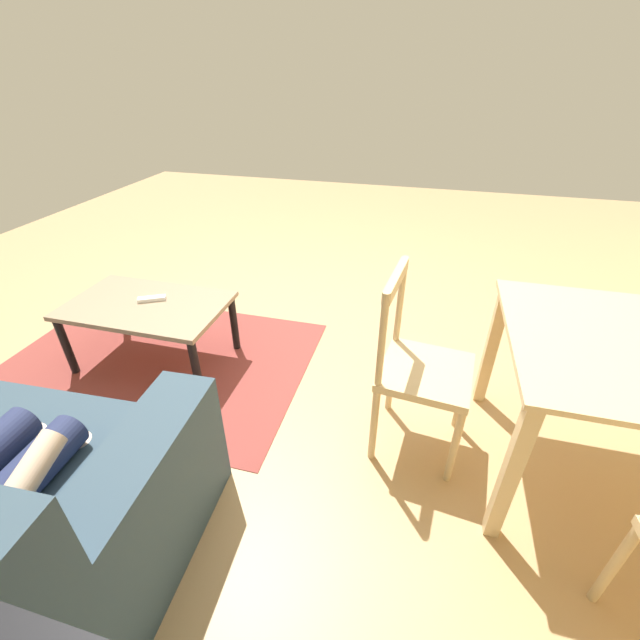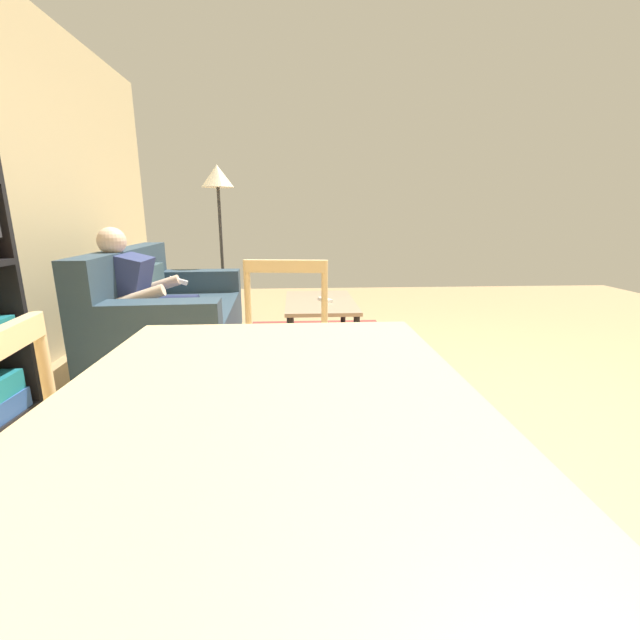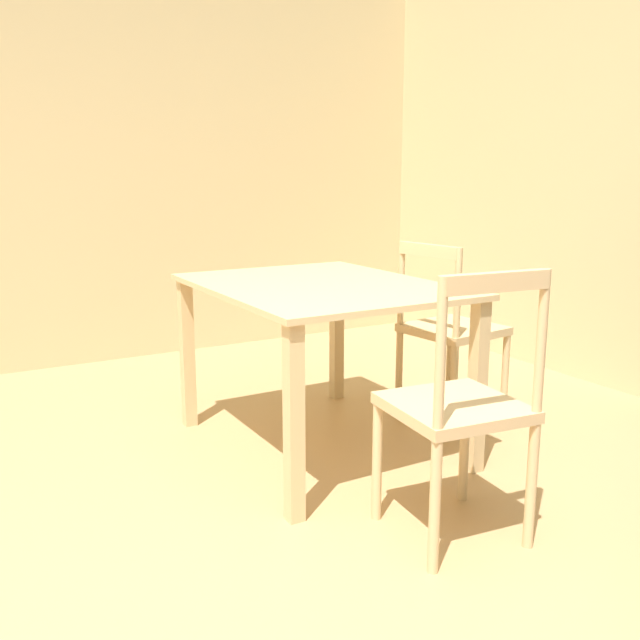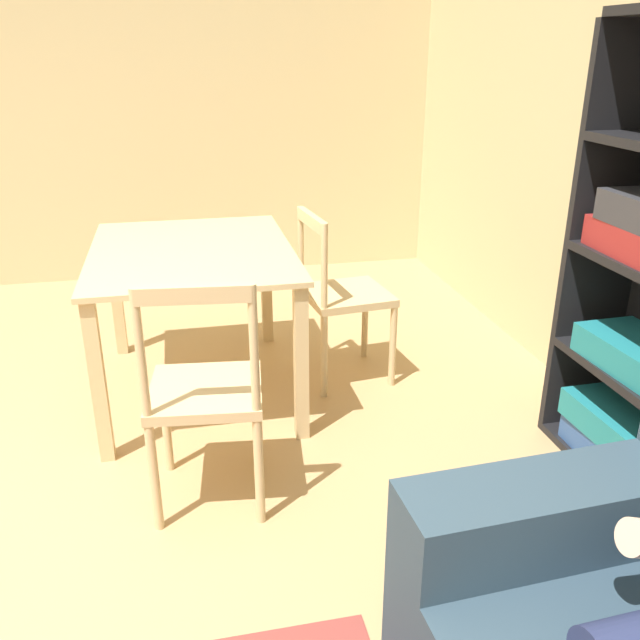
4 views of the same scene
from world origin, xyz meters
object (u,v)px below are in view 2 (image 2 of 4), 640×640
at_px(dining_table, 269,435).
at_px(dining_chair_facing_couch, 283,366).
at_px(couch, 168,315).
at_px(person_lounging, 149,295).
at_px(floor_lamp, 218,190).
at_px(tv_remote, 325,300).
at_px(coffee_table, 320,307).

relative_size(dining_table, dining_chair_facing_couch, 1.29).
distance_m(couch, person_lounging, 0.39).
bearing_deg(floor_lamp, dining_table, -168.90).
bearing_deg(tv_remote, coffee_table, -49.11).
height_order(person_lounging, floor_lamp, floor_lamp).
height_order(person_lounging, tv_remote, person_lounging).
xyz_separation_m(couch, tv_remote, (-0.06, -1.38, 0.14)).
relative_size(tv_remote, floor_lamp, 0.10).
bearing_deg(coffee_table, dining_chair_facing_couch, 170.74).
distance_m(person_lounging, tv_remote, 1.44).
bearing_deg(coffee_table, person_lounging, 100.69).
xyz_separation_m(person_lounging, dining_table, (-2.39, -1.10, 0.10)).
relative_size(couch, person_lounging, 1.79).
bearing_deg(dining_chair_facing_couch, couch, 31.21).
xyz_separation_m(coffee_table, tv_remote, (-0.02, -0.04, 0.07)).
xyz_separation_m(coffee_table, floor_lamp, (1.33, 1.06, 1.06)).
bearing_deg(person_lounging, dining_table, -155.37).
relative_size(couch, dining_chair_facing_couch, 2.03).
bearing_deg(person_lounging, tv_remote, -80.28).
distance_m(couch, dining_table, 2.91).
distance_m(couch, dining_chair_facing_couch, 2.05).
height_order(coffee_table, dining_table, dining_table).
xyz_separation_m(dining_table, dining_chair_facing_couch, (0.95, -0.00, -0.18)).
bearing_deg(couch, dining_table, -158.59).
xyz_separation_m(dining_table, floor_lamp, (3.98, 0.78, 0.79)).
bearing_deg(dining_table, floor_lamp, 11.10).
xyz_separation_m(tv_remote, floor_lamp, (1.34, 1.10, 0.99)).
xyz_separation_m(person_lounging, coffee_table, (0.26, -1.38, -0.17)).
distance_m(coffee_table, tv_remote, 0.08).
distance_m(tv_remote, dining_chair_facing_couch, 1.72).
height_order(couch, dining_chair_facing_couch, dining_chair_facing_couch).
bearing_deg(couch, tv_remote, -92.66).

